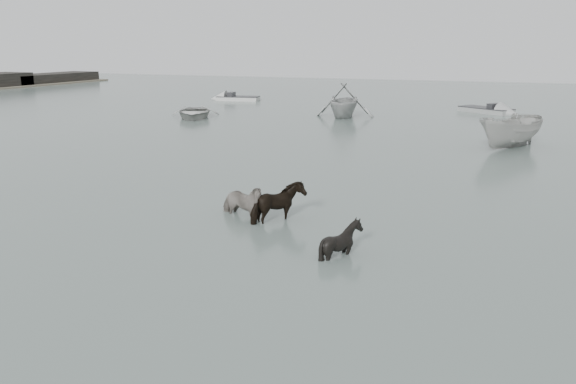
% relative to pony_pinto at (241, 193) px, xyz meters
% --- Properties ---
extents(ground, '(140.00, 140.00, 0.00)m').
position_rel_pony_pinto_xyz_m(ground, '(0.04, -0.36, -0.72)').
color(ground, '#4C5A55').
rests_on(ground, ground).
extents(pony_pinto, '(1.82, 1.11, 1.43)m').
position_rel_pony_pinto_xyz_m(pony_pinto, '(0.00, 0.00, 0.00)').
color(pony_pinto, black).
rests_on(pony_pinto, ground).
extents(pony_dark, '(1.37, 1.54, 1.38)m').
position_rel_pony_pinto_xyz_m(pony_dark, '(1.23, -0.07, -0.02)').
color(pony_dark, black).
rests_on(pony_dark, ground).
extents(pony_black, '(1.38, 1.29, 1.24)m').
position_rel_pony_pinto_xyz_m(pony_black, '(3.63, -1.96, -0.09)').
color(pony_black, black).
rests_on(pony_black, ground).
extents(rowboat_lead, '(5.08, 5.70, 0.97)m').
position_rel_pony_pinto_xyz_m(rowboat_lead, '(-13.45, 19.97, -0.23)').
color(rowboat_lead, '#A9A9A4').
rests_on(rowboat_lead, ground).
extents(rowboat_trail, '(4.85, 5.42, 2.56)m').
position_rel_pony_pinto_xyz_m(rowboat_trail, '(-3.69, 24.11, 0.56)').
color(rowboat_trail, '#A4A6A4').
rests_on(rowboat_trail, ground).
extents(boat_small, '(3.88, 4.92, 1.80)m').
position_rel_pony_pinto_xyz_m(boat_small, '(7.36, 15.22, 0.19)').
color(boat_small, '#A3A39F').
rests_on(boat_small, ground).
extents(skiff_outer, '(5.47, 2.50, 0.75)m').
position_rel_pony_pinto_xyz_m(skiff_outer, '(-16.17, 32.47, -0.34)').
color(skiff_outer, beige).
rests_on(skiff_outer, ground).
extents(skiff_mid, '(5.50, 4.47, 0.75)m').
position_rel_pony_pinto_xyz_m(skiff_mid, '(5.55, 30.70, -0.34)').
color(skiff_mid, gray).
rests_on(skiff_mid, ground).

